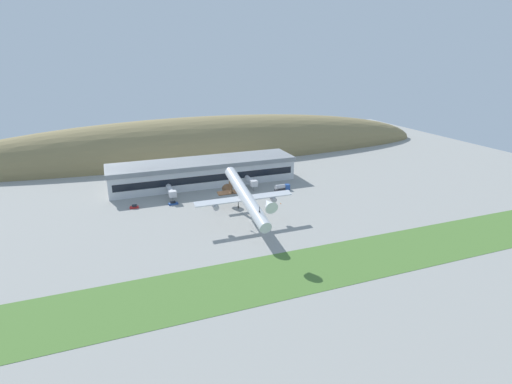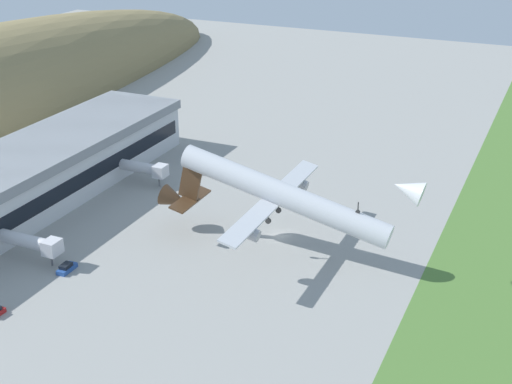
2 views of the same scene
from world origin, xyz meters
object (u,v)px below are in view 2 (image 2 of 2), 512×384
Objects in this scene: fuel_truck at (204,164)px; traffic_cone_0 at (253,193)px; terminal_building at (27,175)px; service_car_0 at (67,268)px; jetway_1 at (146,168)px; cargo_airplane at (279,195)px; jetway_0 at (33,243)px.

fuel_truck is 19.58m from traffic_cone_0.
terminal_building reaches higher than traffic_cone_0.
service_car_0 is 7.56× the size of traffic_cone_0.
cargo_airplane is (-17.89, -41.53, 7.83)m from jetway_1.
jetway_1 is at bearing -40.11° from terminal_building.
jetway_0 is at bearing 119.60° from cargo_airplane.
fuel_truck is (55.46, 0.52, 0.89)m from service_car_0.
cargo_airplane is (2.87, -59.02, 4.67)m from terminal_building.
jetway_0 is at bearing 85.77° from service_car_0.
jetway_0 is 1.70× the size of fuel_truck.
jetway_1 is (41.08, 0.72, -0.00)m from jetway_0.
terminal_building is 1.82× the size of cargo_airplane.
jetway_1 reaches higher than traffic_cone_0.
service_car_0 reaches higher than traffic_cone_0.
cargo_airplane reaches higher than jetway_0.
service_car_0 is 0.55× the size of fuel_truck.
cargo_airplane is at bearing -133.50° from fuel_truck.
terminal_building is 12.20× the size of fuel_truck.
terminal_building is at bearing 92.78° from cargo_airplane.
cargo_airplane is 92.66× the size of traffic_cone_0.
service_car_0 is (-41.67, -8.66, -3.35)m from jetway_1.
jetway_1 is at bearing 149.46° from fuel_truck.
jetway_1 is 45.89m from cargo_airplane.
jetway_1 is at bearing 1.00° from jetway_0.
jetway_0 is at bearing -179.00° from jetway_1.
jetway_0 is at bearing 151.65° from traffic_cone_0.
terminal_building is 34.11m from service_car_0.
cargo_airplane reaches higher than service_car_0.
fuel_truck is (13.80, -8.14, -2.46)m from jetway_1.
cargo_airplane is at bearing -145.36° from traffic_cone_0.
traffic_cone_0 is at bearing -19.96° from service_car_0.
terminal_building reaches higher than jetway_0.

